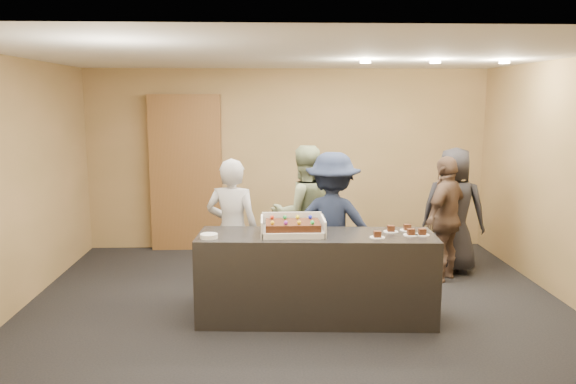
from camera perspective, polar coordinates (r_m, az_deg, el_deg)
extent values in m
plane|color=black|center=(6.37, 0.88, -11.28)|extent=(6.00, 6.00, 0.00)
plane|color=silver|center=(5.98, 0.95, 13.72)|extent=(6.00, 6.00, 0.00)
cube|color=olive|center=(8.51, -0.04, 3.33)|extent=(6.00, 0.04, 2.70)
cube|color=olive|center=(3.58, 3.19, -5.16)|extent=(6.00, 0.04, 2.70)
cube|color=olive|center=(6.58, -26.16, 0.57)|extent=(0.04, 5.00, 2.70)
cube|color=olive|center=(6.88, 26.71, 0.88)|extent=(0.04, 5.00, 2.70)
cube|color=black|center=(5.83, 2.86, -8.61)|extent=(2.44, 0.84, 0.90)
cube|color=brown|center=(8.52, -10.32, 1.91)|extent=(1.06, 0.15, 2.32)
cube|color=white|center=(5.68, 0.48, -4.04)|extent=(0.62, 0.43, 0.06)
cube|color=white|center=(5.66, -2.66, -3.53)|extent=(0.02, 0.43, 0.17)
cube|color=white|center=(5.69, 3.60, -3.47)|extent=(0.02, 0.43, 0.17)
cube|color=white|center=(5.88, 0.38, -2.94)|extent=(0.62, 0.02, 0.19)
cube|color=#381C0C|center=(5.66, 0.48, -3.40)|extent=(0.54, 0.38, 0.07)
sphere|color=red|center=(5.77, -1.63, -2.59)|extent=(0.04, 0.04, 0.04)
sphere|color=#178C3F|center=(5.78, -0.32, -2.58)|extent=(0.04, 0.04, 0.04)
sphere|color=yellow|center=(5.78, 0.98, -2.57)|extent=(0.04, 0.04, 0.04)
sphere|color=#1B26EA|center=(5.79, 2.28, -2.55)|extent=(0.04, 0.04, 0.04)
sphere|color=gold|center=(5.52, -1.59, -3.16)|extent=(0.04, 0.04, 0.04)
sphere|color=purple|center=(5.52, -0.23, -3.14)|extent=(0.04, 0.04, 0.04)
sphere|color=gold|center=(5.53, 1.13, -3.13)|extent=(0.04, 0.04, 0.04)
sphere|color=#28CB57|center=(5.54, 2.49, -3.12)|extent=(0.04, 0.04, 0.04)
cylinder|color=white|center=(5.58, -8.03, -4.45)|extent=(0.17, 0.17, 0.04)
cylinder|color=white|center=(5.62, 9.06, -4.57)|extent=(0.15, 0.15, 0.01)
cube|color=#381C0C|center=(5.61, 9.07, -4.24)|extent=(0.07, 0.06, 0.06)
cylinder|color=white|center=(5.88, 10.40, -3.98)|extent=(0.15, 0.15, 0.01)
cube|color=#381C0C|center=(5.88, 10.41, -3.66)|extent=(0.07, 0.06, 0.06)
cylinder|color=white|center=(5.78, 12.37, -4.29)|extent=(0.15, 0.15, 0.01)
cube|color=#381C0C|center=(5.77, 12.38, -3.96)|extent=(0.07, 0.06, 0.06)
cylinder|color=white|center=(5.97, 12.01, -3.83)|extent=(0.15, 0.15, 0.01)
cube|color=#381C0C|center=(5.97, 12.02, -3.51)|extent=(0.07, 0.06, 0.06)
cylinder|color=white|center=(5.81, 13.47, -4.26)|extent=(0.15, 0.15, 0.01)
cube|color=#381C0C|center=(5.80, 13.48, -3.94)|extent=(0.07, 0.06, 0.06)
imported|color=#B1B2B6|center=(6.29, -5.67, -3.90)|extent=(0.65, 0.50, 1.61)
imported|color=gray|center=(6.97, 1.62, -2.21)|extent=(0.95, 0.81, 1.70)
imported|color=#1B253F|center=(6.42, 4.53, -3.37)|extent=(1.19, 0.85, 1.67)
imported|color=brown|center=(7.27, 15.75, -2.59)|extent=(0.91, 0.92, 1.57)
imported|color=black|center=(7.63, 16.45, -1.78)|extent=(0.94, 0.79, 1.64)
cylinder|color=#FFEAC6|center=(6.57, 7.86, 12.99)|extent=(0.12, 0.12, 0.03)
cylinder|color=#FFEAC6|center=(6.75, 14.73, 12.67)|extent=(0.12, 0.12, 0.03)
cylinder|color=#FFEAC6|center=(7.02, 21.13, 12.22)|extent=(0.12, 0.12, 0.03)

